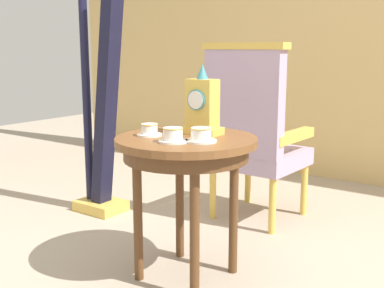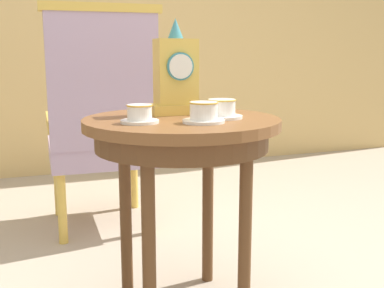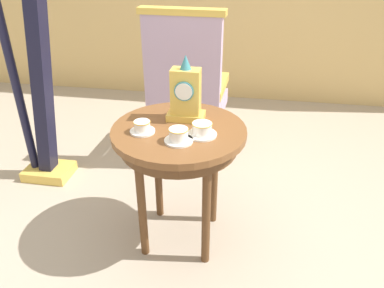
% 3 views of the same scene
% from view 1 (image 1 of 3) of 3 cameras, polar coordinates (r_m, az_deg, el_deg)
% --- Properties ---
extents(ground_plane, '(10.00, 10.00, 0.00)m').
position_cam_1_polar(ground_plane, '(2.50, -0.45, -15.13)').
color(ground_plane, tan).
extents(wall_back, '(6.00, 0.10, 2.80)m').
position_cam_1_polar(wall_back, '(4.28, 18.14, 14.52)').
color(wall_back, tan).
rests_on(wall_back, ground).
extents(side_table, '(0.67, 0.67, 0.70)m').
position_cam_1_polar(side_table, '(2.31, -0.67, -1.28)').
color(side_table, brown).
rests_on(side_table, ground).
extents(teacup_left, '(0.12, 0.12, 0.06)m').
position_cam_1_polar(teacup_left, '(2.33, -4.99, 1.61)').
color(teacup_left, white).
rests_on(teacup_left, side_table).
extents(teacup_right, '(0.13, 0.13, 0.07)m').
position_cam_1_polar(teacup_right, '(2.16, -2.23, 1.00)').
color(teacup_right, white).
rests_on(teacup_right, side_table).
extents(teacup_center, '(0.14, 0.14, 0.06)m').
position_cam_1_polar(teacup_center, '(2.17, 1.07, 1.02)').
color(teacup_center, white).
rests_on(teacup_center, side_table).
extents(mantel_clock, '(0.19, 0.11, 0.34)m').
position_cam_1_polar(mantel_clock, '(2.35, 1.18, 4.39)').
color(mantel_clock, gold).
rests_on(mantel_clock, side_table).
extents(armchair, '(0.56, 0.55, 1.14)m').
position_cam_1_polar(armchair, '(3.11, 7.07, 1.50)').
color(armchair, '#B299B7').
rests_on(armchair, ground).
extents(harp, '(0.40, 0.24, 1.83)m').
position_cam_1_polar(harp, '(3.29, -10.60, 4.57)').
color(harp, gold).
rests_on(harp, ground).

